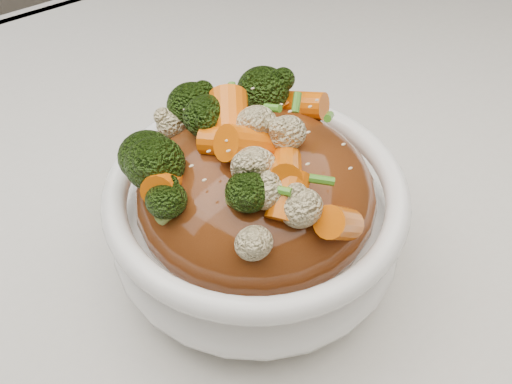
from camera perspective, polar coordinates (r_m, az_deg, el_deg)
tablecloth at (r=0.49m, az=-5.34°, el=-4.93°), size 1.20×0.80×0.04m
bowl at (r=0.42m, az=0.00°, el=-2.89°), size 0.25×0.25×0.08m
sauce_base at (r=0.40m, az=0.00°, el=-0.28°), size 0.20×0.20×0.09m
carrots at (r=0.36m, az=0.00°, el=6.16°), size 0.20×0.20×0.05m
broccoli at (r=0.36m, az=0.00°, el=6.04°), size 0.20×0.20×0.04m
cauliflower at (r=0.36m, az=0.00°, el=5.82°), size 0.20×0.20×0.03m
scallions at (r=0.36m, az=0.00°, el=6.27°), size 0.15×0.15×0.02m
sesame_seeds at (r=0.36m, az=0.00°, el=6.27°), size 0.18×0.18×0.01m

